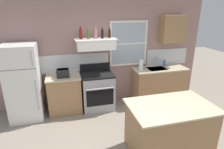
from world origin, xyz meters
name	(u,v)px	position (x,y,z in m)	size (l,w,h in m)	color
back_wall	(105,52)	(0.03, 2.23, 1.35)	(5.40, 0.11, 2.70)	gray
refrigerator	(24,83)	(-1.90, 1.84, 0.85)	(0.70, 0.72, 1.71)	white
counter_left_of_stove	(65,94)	(-1.05, 1.90, 0.46)	(0.79, 0.63, 0.91)	#9E754C
toaster	(63,73)	(-1.05, 1.84, 1.01)	(0.30, 0.20, 0.19)	black
stove_range	(98,91)	(-0.25, 1.86, 0.46)	(0.76, 0.69, 1.09)	#9EA0A5
range_hood_shelf	(96,44)	(-0.25, 1.96, 1.62)	(0.96, 0.52, 0.24)	white
bottle_red_label_wine	(81,34)	(-0.58, 1.95, 1.87)	(0.07, 0.07, 0.29)	maroon
bottle_olive_oil_square	(88,35)	(-0.42, 1.92, 1.85)	(0.06, 0.06, 0.24)	#4C601E
bottle_rose_pink	(96,34)	(-0.25, 1.94, 1.86)	(0.07, 0.07, 0.28)	#C67F84
bottle_balsamic_dark	(102,34)	(-0.09, 1.93, 1.85)	(0.06, 0.06, 0.26)	black
bottle_brown_stout	(110,34)	(0.09, 1.96, 1.85)	(0.06, 0.06, 0.24)	#381E0F
counter_right_with_sink	(158,84)	(1.45, 1.90, 0.46)	(1.43, 0.63, 0.91)	#9E754C
sink_faucet	(155,61)	(1.35, 2.00, 1.08)	(0.03, 0.17, 0.28)	silver
paper_towel_roll	(141,65)	(0.91, 1.90, 1.04)	(0.11, 0.11, 0.27)	white
dish_soap_bottle	(164,63)	(1.63, 2.00, 1.00)	(0.06, 0.06, 0.18)	blue
kitchen_island	(169,129)	(0.64, 0.00, 0.46)	(1.40, 0.90, 0.91)	#9E754C
upper_cabinet_right	(173,29)	(1.80, 2.04, 1.90)	(0.64, 0.32, 0.70)	#9E754C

